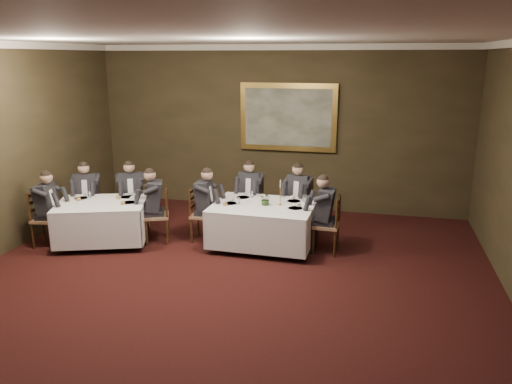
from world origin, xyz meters
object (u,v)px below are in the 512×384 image
at_px(centerpiece, 266,198).
at_px(painting, 288,117).
at_px(diner_main_endright, 326,224).
at_px(diner_sec_backright, 132,203).
at_px(chair_main_backleft, 251,214).
at_px(diner_sec_endright, 157,214).
at_px(diner_sec_endleft, 46,218).
at_px(diner_main_endleft, 204,214).
at_px(chair_main_backright, 299,217).
at_px(table_second, 102,219).
at_px(candlestick, 280,195).
at_px(diner_main_backleft, 251,203).
at_px(chair_main_endright, 326,236).
at_px(table_main, 263,222).
at_px(chair_sec_endright, 158,226).
at_px(chair_main_endleft, 203,225).
at_px(chair_sec_backright, 132,214).
at_px(diner_main_backright, 299,206).
at_px(chair_sec_endleft, 47,230).
at_px(chair_sec_backleft, 89,215).
at_px(diner_sec_backleft, 88,204).

bearing_deg(centerpiece, painting, 91.25).
bearing_deg(diner_main_endright, diner_sec_backright, 87.52).
xyz_separation_m(chair_main_backleft, painting, (0.46, 1.43, 1.73)).
bearing_deg(centerpiece, chair_main_backleft, 118.57).
distance_m(diner_sec_endright, diner_sec_endleft, 1.91).
bearing_deg(diner_main_endleft, chair_main_backright, 116.74).
xyz_separation_m(table_second, candlestick, (3.11, 0.60, 0.48)).
xyz_separation_m(diner_main_backleft, diner_sec_endright, (-1.46, -1.12, 0.00)).
bearing_deg(diner_main_endleft, centerpiece, 86.28).
height_order(diner_sec_backright, diner_sec_endleft, same).
bearing_deg(chair_main_backright, chair_main_endright, 139.62).
relative_size(diner_sec_backright, painting, 0.65).
height_order(diner_main_backleft, diner_main_endright, same).
distance_m(diner_main_backleft, diner_sec_endright, 1.84).
xyz_separation_m(table_main, diner_main_endright, (1.11, -0.02, 0.06)).
relative_size(table_main, chair_sec_endright, 1.79).
relative_size(chair_main_endleft, diner_main_endright, 0.74).
bearing_deg(diner_sec_backright, chair_sec_backright, -90.00).
xyz_separation_m(table_second, centerpiece, (2.87, 0.52, 0.44)).
xyz_separation_m(chair_main_backleft, diner_sec_endright, (-1.46, -1.13, 0.23)).
height_order(diner_main_backleft, candlestick, diner_main_backleft).
height_order(chair_main_backleft, diner_sec_endright, diner_sec_endright).
distance_m(diner_sec_endright, painting, 3.53).
relative_size(chair_sec_backright, diner_sec_endleft, 0.74).
bearing_deg(chair_main_endright, chair_main_endleft, 91.68).
bearing_deg(diner_sec_endright, diner_sec_endleft, 87.62).
distance_m(diner_main_backright, centerpiece, 1.07).
relative_size(chair_main_backright, centerpiece, 4.13).
bearing_deg(chair_sec_endright, centerpiece, -106.09).
relative_size(table_second, candlestick, 4.01).
relative_size(diner_main_backright, diner_sec_endright, 1.00).
bearing_deg(diner_sec_backright, diner_main_backleft, 166.43).
relative_size(chair_main_backright, chair_main_endright, 1.00).
relative_size(chair_main_endleft, chair_sec_endright, 1.00).
height_order(chair_main_backright, chair_main_endright, same).
xyz_separation_m(chair_sec_endright, candlestick, (2.19, 0.28, 0.65)).
bearing_deg(painting, diner_sec_endright, -126.77).
bearing_deg(painting, chair_main_backleft, -107.66).
relative_size(centerpiece, candlestick, 0.53).
distance_m(diner_sec_backright, chair_sec_endleft, 1.60).
height_order(chair_main_endright, diner_main_endright, diner_main_endright).
xyz_separation_m(diner_main_endright, chair_sec_endleft, (-4.84, -0.84, -0.23)).
bearing_deg(centerpiece, diner_sec_endleft, -167.39).
relative_size(chair_sec_endleft, candlestick, 2.17).
relative_size(diner_main_endright, chair_sec_endright, 1.35).
relative_size(chair_main_endright, chair_sec_backleft, 1.00).
height_order(chair_main_endright, chair_sec_endleft, same).
relative_size(table_second, chair_main_endleft, 1.84).
relative_size(diner_main_backleft, chair_sec_endleft, 1.35).
bearing_deg(diner_sec_backleft, table_main, 160.37).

